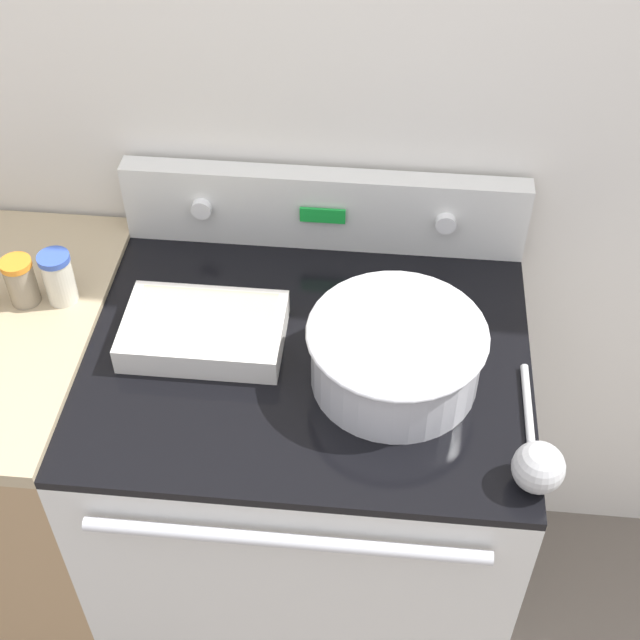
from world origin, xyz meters
name	(u,v)px	position (x,y,z in m)	size (l,w,h in m)	color
kitchen_wall	(327,96)	(0.00, 0.70, 1.25)	(8.00, 0.05, 2.50)	silver
stove_range	(310,498)	(0.00, 0.33, 0.47)	(0.80, 0.69, 0.95)	silver
control_panel	(324,209)	(0.00, 0.64, 1.03)	(0.80, 0.07, 0.17)	silver
side_counter	(28,474)	(-0.63, 0.33, 0.48)	(0.47, 0.66, 0.96)	tan
mixing_bowl	(396,352)	(0.16, 0.27, 1.02)	(0.31, 0.31, 0.12)	silver
casserole_dish	(204,330)	(-0.19, 0.33, 0.98)	(0.29, 0.19, 0.05)	silver
ladle	(538,464)	(0.39, 0.08, 0.99)	(0.08, 0.29, 0.08)	#B7B7B7
spice_jar_blue_cap	(59,278)	(-0.48, 0.41, 1.01)	(0.06, 0.06, 0.11)	beige
spice_jar_orange_cap	(21,281)	(-0.54, 0.40, 1.01)	(0.06, 0.06, 0.10)	gray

